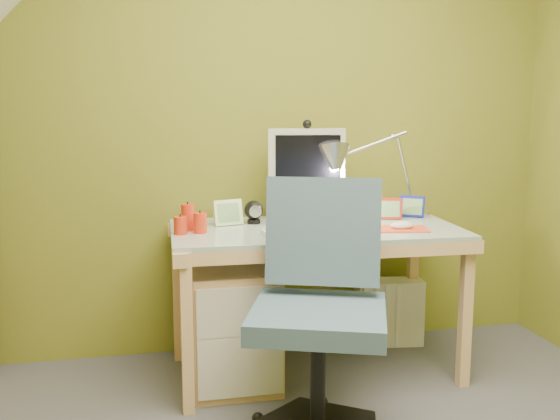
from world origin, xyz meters
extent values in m
cube|color=olive|center=(0.00, 1.60, 1.20)|extent=(3.20, 0.01, 2.40)
cube|color=silver|center=(0.13, 1.04, 0.74)|extent=(0.40, 0.14, 0.02)
cube|color=#D84421|center=(0.59, 1.04, 0.73)|extent=(0.26, 0.21, 0.01)
ellipsoid|color=white|center=(0.59, 1.04, 0.75)|extent=(0.12, 0.08, 0.04)
cylinder|color=brown|center=(0.39, 1.10, 0.77)|extent=(0.08, 0.08, 0.09)
cube|color=#AB2612|center=(0.63, 1.30, 0.78)|extent=(0.13, 0.05, 0.11)
cube|color=navy|center=(0.77, 1.34, 0.78)|extent=(0.12, 0.09, 0.11)
cube|color=beige|center=(-0.19, 1.32, 0.79)|extent=(0.14, 0.06, 0.12)
cube|color=silver|center=(0.71, 1.46, 0.18)|extent=(0.38, 0.19, 0.36)
camera|label=1|loc=(-0.61, -1.77, 1.33)|focal=42.00mm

